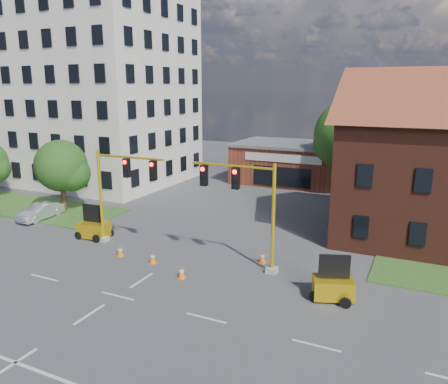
# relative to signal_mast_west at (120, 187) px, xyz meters

# --- Properties ---
(ground) EXTENTS (120.00, 120.00, 0.00)m
(ground) POSITION_rel_signal_mast_west_xyz_m (4.36, -6.00, -3.92)
(ground) COLOR #47474A
(ground) RESTS_ON ground
(grass_verge_nw) EXTENTS (22.00, 6.00, 0.08)m
(grass_verge_nw) POSITION_rel_signal_mast_west_xyz_m (-15.64, 4.00, -3.88)
(grass_verge_nw) COLOR #274C1C
(grass_verge_nw) RESTS_ON ground
(lane_markings) EXTENTS (60.00, 36.00, 0.01)m
(lane_markings) POSITION_rel_signal_mast_west_xyz_m (4.36, -9.00, -3.91)
(lane_markings) COLOR silver
(lane_markings) RESTS_ON ground
(office_block) EXTENTS (18.40, 15.40, 20.60)m
(office_block) POSITION_rel_signal_mast_west_xyz_m (-15.64, 15.91, 6.39)
(office_block) COLOR beige
(office_block) RESTS_ON ground
(brick_shop) EXTENTS (12.40, 8.40, 4.30)m
(brick_shop) POSITION_rel_signal_mast_west_xyz_m (4.36, 23.99, -1.76)
(brick_shop) COLOR maroon
(brick_shop) RESTS_ON ground
(tree_large) EXTENTS (7.52, 7.17, 9.21)m
(tree_large) POSITION_rel_signal_mast_west_xyz_m (11.22, 21.08, 1.47)
(tree_large) COLOR #361F13
(tree_large) RESTS_ON ground
(tree_nw_front) EXTENTS (4.48, 4.26, 5.98)m
(tree_nw_front) POSITION_rel_signal_mast_west_xyz_m (-9.43, 4.58, -0.25)
(tree_nw_front) COLOR #361F13
(tree_nw_front) RESTS_ON ground
(signal_mast_west) EXTENTS (5.30, 0.60, 6.20)m
(signal_mast_west) POSITION_rel_signal_mast_west_xyz_m (0.00, 0.00, 0.00)
(signal_mast_west) COLOR gray
(signal_mast_west) RESTS_ON ground
(signal_mast_east) EXTENTS (5.30, 0.60, 6.20)m
(signal_mast_east) POSITION_rel_signal_mast_west_xyz_m (8.71, 0.00, 0.00)
(signal_mast_east) COLOR gray
(signal_mast_east) RESTS_ON ground
(trailer_west) EXTENTS (2.13, 1.55, 2.27)m
(trailer_west) POSITION_rel_signal_mast_west_xyz_m (-2.65, 0.26, -3.21)
(trailer_west) COLOR gold
(trailer_west) RESTS_ON ground
(trailer_east) EXTENTS (2.25, 1.86, 2.19)m
(trailer_east) POSITION_rel_signal_mast_west_xyz_m (14.10, -1.69, -3.23)
(trailer_east) COLOR gold
(trailer_east) RESTS_ON ground
(cone_a) EXTENTS (0.40, 0.40, 0.70)m
(cone_a) POSITION_rel_signal_mast_west_xyz_m (3.55, -1.76, -3.58)
(cone_a) COLOR orange
(cone_a) RESTS_ON ground
(cone_b) EXTENTS (0.40, 0.40, 0.70)m
(cone_b) POSITION_rel_signal_mast_west_xyz_m (1.10, -1.68, -3.58)
(cone_b) COLOR orange
(cone_b) RESTS_ON ground
(cone_c) EXTENTS (0.40, 0.40, 0.70)m
(cone_c) POSITION_rel_signal_mast_west_xyz_m (6.16, -2.81, -3.58)
(cone_c) COLOR orange
(cone_c) RESTS_ON ground
(cone_d) EXTENTS (0.40, 0.40, 0.70)m
(cone_d) POSITION_rel_signal_mast_west_xyz_m (9.36, 1.09, -3.58)
(cone_d) COLOR orange
(cone_d) RESTS_ON ground
(pickup_white) EXTENTS (6.01, 2.88, 1.65)m
(pickup_white) POSITION_rel_signal_mast_west_xyz_m (15.17, 8.79, -3.09)
(pickup_white) COLOR white
(pickup_white) RESTS_ON ground
(sedan_silver_front) EXTENTS (1.46, 3.90, 1.27)m
(sedan_silver_front) POSITION_rel_signal_mast_west_xyz_m (-9.49, 1.86, -3.28)
(sedan_silver_front) COLOR #ACADB3
(sedan_silver_front) RESTS_ON ground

